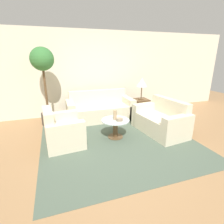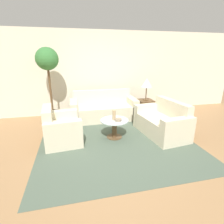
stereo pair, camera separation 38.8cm
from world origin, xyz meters
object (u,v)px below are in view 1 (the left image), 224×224
object	(u,v)px
sofa_main	(100,110)
vase	(115,115)
bowl	(119,120)
loveseat	(162,121)
potted_plant	(43,72)
armchair	(61,132)
coffee_table	(115,126)
table_lamp	(142,83)

from	to	relation	value
sofa_main	vase	xyz separation A→B (m)	(0.01, -1.34, 0.27)
bowl	sofa_main	bearing A→B (deg)	93.24
loveseat	potted_plant	bearing A→B (deg)	-125.35
sofa_main	armchair	size ratio (longest dim) A/B	1.92
armchair	vase	world-z (taller)	armchair
coffee_table	vase	xyz separation A→B (m)	(-0.01, 0.01, 0.27)
armchair	table_lamp	distance (m)	2.91
coffee_table	table_lamp	distance (m)	1.99
potted_plant	coffee_table	bearing A→B (deg)	-43.10
vase	bowl	xyz separation A→B (m)	(0.08, -0.10, -0.09)
potted_plant	bowl	size ratio (longest dim) A/B	13.49
loveseat	bowl	distance (m)	1.15
armchair	vase	xyz separation A→B (m)	(1.21, -0.06, 0.27)
loveseat	vase	xyz separation A→B (m)	(-1.21, 0.08, 0.27)
sofa_main	table_lamp	distance (m)	1.54
armchair	vase	size ratio (longest dim) A/B	4.44
coffee_table	table_lamp	bearing A→B (deg)	44.09
vase	armchair	bearing A→B (deg)	177.36
table_lamp	potted_plant	xyz separation A→B (m)	(-2.80, 0.12, 0.40)
armchair	bowl	world-z (taller)	armchair
coffee_table	potted_plant	world-z (taller)	potted_plant
armchair	vase	bearing A→B (deg)	-97.64
vase	bowl	size ratio (longest dim) A/B	1.50
sofa_main	armchair	xyz separation A→B (m)	(-1.21, -1.29, 0.00)
armchair	vase	distance (m)	1.24
armchair	coffee_table	size ratio (longest dim) A/B	1.57
coffee_table	vase	distance (m)	0.27
loveseat	vase	size ratio (longest dim) A/B	6.36
loveseat	coffee_table	distance (m)	1.21
sofa_main	coffee_table	bearing A→B (deg)	-89.42
armchair	table_lamp	xyz separation A→B (m)	(2.54, 1.21, 0.76)
table_lamp	bowl	xyz separation A→B (m)	(-1.25, -1.36, -0.58)
loveseat	potted_plant	xyz separation A→B (m)	(-2.69, 1.46, 1.16)
sofa_main	vase	world-z (taller)	sofa_main
loveseat	potted_plant	world-z (taller)	potted_plant
coffee_table	sofa_main	bearing A→B (deg)	90.58
coffee_table	potted_plant	distance (m)	2.35
table_lamp	bowl	distance (m)	1.93
sofa_main	loveseat	xyz separation A→B (m)	(1.22, -1.42, 0.00)
bowl	loveseat	bearing A→B (deg)	0.79
loveseat	coffee_table	world-z (taller)	loveseat
armchair	potted_plant	bearing A→B (deg)	6.44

